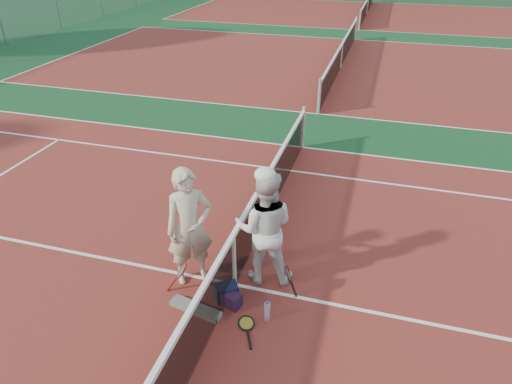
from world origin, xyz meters
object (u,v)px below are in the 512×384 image
at_px(racket_black_held, 288,282).
at_px(water_bottle, 267,311).
at_px(player_a, 190,228).
at_px(racket_spare, 246,323).
at_px(sports_bag_purple, 231,300).
at_px(net_main, 234,260).
at_px(player_b, 265,228).
at_px(sports_bag_navy, 227,292).
at_px(racket_red, 182,278).

distance_m(racket_black_held, water_bottle, 0.59).
bearing_deg(water_bottle, player_a, 158.52).
relative_size(racket_spare, water_bottle, 2.00).
bearing_deg(sports_bag_purple, racket_spare, -42.45).
bearing_deg(net_main, sports_bag_purple, -77.67).
bearing_deg(racket_black_held, player_b, -52.67).
bearing_deg(sports_bag_navy, water_bottle, -18.52).
distance_m(player_b, racket_red, 1.50).
xyz_separation_m(player_b, racket_red, (-1.13, -0.69, -0.71)).
relative_size(player_b, racket_red, 3.74).
height_order(net_main, racket_black_held, net_main).
distance_m(racket_black_held, racket_spare, 0.89).
bearing_deg(water_bottle, sports_bag_navy, 161.48).
relative_size(sports_bag_navy, water_bottle, 1.12).
distance_m(player_b, sports_bag_purple, 1.20).
height_order(racket_red, racket_spare, racket_red).
height_order(racket_spare, sports_bag_navy, sports_bag_navy).
distance_m(racket_red, racket_spare, 1.26).
xyz_separation_m(player_a, player_b, (1.10, 0.35, -0.02)).
distance_m(racket_red, water_bottle, 1.45).
bearing_deg(player_a, sports_bag_navy, -60.52).
height_order(racket_black_held, sports_bag_purple, racket_black_held).
xyz_separation_m(player_b, racket_spare, (0.03, -1.08, -0.95)).
xyz_separation_m(racket_red, racket_spare, (1.17, -0.40, -0.24)).
relative_size(net_main, racket_spare, 18.29).
bearing_deg(water_bottle, sports_bag_purple, 168.87).
bearing_deg(sports_bag_navy, racket_black_held, 18.70).
bearing_deg(racket_black_held, racket_spare, 43.06).
bearing_deg(racket_spare, water_bottle, -79.66).
height_order(racket_red, water_bottle, racket_red).
xyz_separation_m(racket_red, racket_black_held, (1.61, 0.33, 0.03)).
distance_m(net_main, racket_red, 0.86).
bearing_deg(player_a, racket_red, -132.27).
height_order(player_b, racket_spare, player_b).
bearing_deg(net_main, sports_bag_navy, -93.62).
bearing_deg(net_main, player_a, -178.47).
relative_size(player_a, water_bottle, 6.64).
relative_size(player_a, racket_red, 3.84).
distance_m(racket_red, racket_black_held, 1.64).
xyz_separation_m(player_a, racket_spare, (1.13, -0.73, -0.98)).
bearing_deg(sports_bag_purple, player_a, 151.70).
distance_m(sports_bag_navy, sports_bag_purple, 0.17).
bearing_deg(sports_bag_purple, racket_red, 173.42).
height_order(sports_bag_purple, water_bottle, water_bottle).
height_order(sports_bag_navy, sports_bag_purple, sports_bag_navy).
height_order(racket_red, racket_black_held, racket_black_held).
bearing_deg(racket_spare, player_a, 32.07).
distance_m(sports_bag_purple, water_bottle, 0.60).
relative_size(net_main, sports_bag_navy, 32.68).
bearing_deg(sports_bag_purple, net_main, 102.33).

